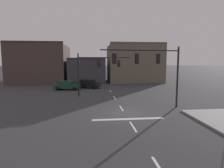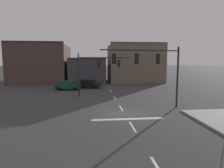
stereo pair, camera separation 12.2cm
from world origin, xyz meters
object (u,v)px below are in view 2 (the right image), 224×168
Objects in this scene: car_lot_nearside at (88,84)px; signal_mast_far_side at (95,67)px; car_lot_middle at (67,85)px; signal_mast_near_side at (154,65)px.

signal_mast_far_side is at bearing -82.00° from car_lot_nearside.
signal_mast_far_side is 1.64× the size of car_lot_nearside.
car_lot_middle is at bearing 127.66° from signal_mast_far_side.
car_lot_middle is (-10.82, 14.67, -3.85)m from signal_mast_near_side.
car_lot_nearside is (-7.15, 16.63, -3.85)m from signal_mast_near_side.
car_lot_nearside is 1.03× the size of car_lot_middle.
car_lot_middle is (-4.83, 6.25, -3.32)m from signal_mast_far_side.
car_lot_nearside is at bearing 98.00° from signal_mast_far_side.
car_lot_middle is (-3.67, -1.96, 0.00)m from car_lot_nearside.
car_lot_nearside is at bearing 28.13° from car_lot_middle.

